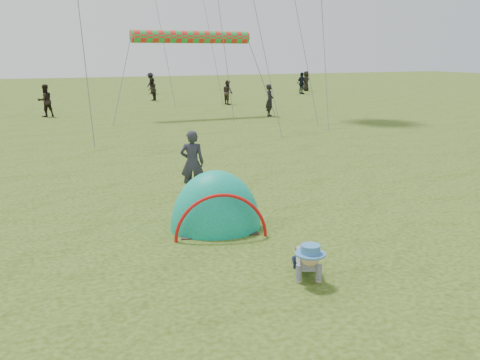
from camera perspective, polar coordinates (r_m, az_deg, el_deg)
name	(u,v)px	position (r m, az deg, el deg)	size (l,w,h in m)	color
ground	(296,258)	(9.14, 5.96, -8.23)	(140.00, 140.00, 0.00)	#213B0A
crawling_toddler	(308,258)	(8.27, 7.22, -8.30)	(0.58, 0.83, 0.64)	black
popup_tent	(216,228)	(10.57, -2.59, -5.13)	(1.79, 1.47, 2.31)	#11765C
standing_adult	(192,163)	(12.89, -5.12, 1.85)	(0.57, 0.38, 1.57)	#282833
crowd_person_1	(152,89)	(39.23, -9.37, 9.53)	(0.79, 0.61, 1.62)	black
crowd_person_2	(301,83)	(45.29, 6.57, 10.22)	(1.04, 0.43, 1.78)	black
crowd_person_3	(151,83)	(45.83, -9.52, 10.14)	(1.12, 0.65, 1.74)	black
crowd_person_4	(306,81)	(48.94, 7.05, 10.43)	(0.86, 0.56, 1.75)	black
crowd_person_6	(270,100)	(29.11, 3.18, 8.48)	(0.63, 0.41, 1.72)	black
crowd_person_7	(228,92)	(35.85, -1.32, 9.33)	(0.77, 0.60, 1.59)	#312823
crowd_person_13	(45,101)	(30.67, -20.08, 7.96)	(0.84, 0.65, 1.72)	black
rainbow_tube_kite	(192,37)	(28.91, -5.18, 14.95)	(0.64, 0.64, 6.39)	red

